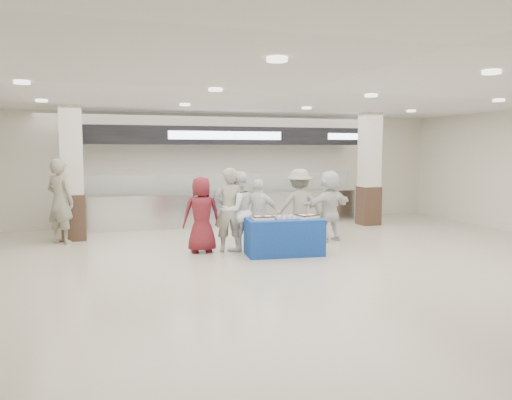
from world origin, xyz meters
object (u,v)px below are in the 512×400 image
object	(u,v)px
display_table	(284,237)
civilian_white	(329,206)
chef_tall	(237,211)
sheet_cake_left	(263,217)
civilian_maroon	(202,214)
chef_short	(259,214)
soldier_bg	(60,201)
soldier_b	(299,206)
sheet_cake_right	(307,216)
cupcake_tray	(284,217)
soldier_a	(229,210)

from	to	relation	value
display_table	civilian_white	distance (m)	2.01
display_table	chef_tall	bearing A→B (deg)	143.52
sheet_cake_left	civilian_maroon	xyz separation A→B (m)	(-1.12, 0.73, 0.01)
sheet_cake_left	chef_short	bearing A→B (deg)	78.42
civilian_maroon	soldier_bg	world-z (taller)	soldier_bg
chef_short	soldier_b	size ratio (longest dim) A/B	0.89
sheet_cake_right	soldier_b	size ratio (longest dim) A/B	0.29
display_table	sheet_cake_right	world-z (taller)	sheet_cake_right
sheet_cake_right	cupcake_tray	xyz separation A→B (m)	(-0.48, 0.06, -0.01)
cupcake_tray	soldier_b	bearing A→B (deg)	54.76
display_table	sheet_cake_right	size ratio (longest dim) A/B	3.10
cupcake_tray	soldier_b	xyz separation A→B (m)	(0.84, 1.18, 0.08)
sheet_cake_left	civilian_maroon	bearing A→B (deg)	147.00
display_table	cupcake_tray	world-z (taller)	cupcake_tray
cupcake_tray	chef_short	world-z (taller)	chef_short
civilian_maroon	soldier_a	bearing A→B (deg)	169.46
soldier_a	sheet_cake_left	bearing A→B (deg)	139.00
cupcake_tray	chef_tall	size ratio (longest dim) A/B	0.24
civilian_maroon	civilian_white	size ratio (longest dim) A/B	0.96
sheet_cake_right	cupcake_tray	bearing A→B (deg)	172.46
sheet_cake_left	chef_tall	xyz separation A→B (m)	(-0.35, 0.69, 0.05)
sheet_cake_left	soldier_bg	world-z (taller)	soldier_bg
chef_short	soldier_bg	size ratio (longest dim) A/B	0.78
cupcake_tray	soldier_bg	bearing A→B (deg)	148.12
civilian_white	soldier_a	bearing A→B (deg)	-8.27
soldier_bg	soldier_b	bearing A→B (deg)	-156.19
sheet_cake_left	civilian_maroon	distance (m)	1.33
sheet_cake_right	soldier_b	distance (m)	1.30
soldier_bg	chef_tall	bearing A→B (deg)	-168.68
civilian_white	chef_tall	bearing A→B (deg)	-9.47
soldier_a	soldier_b	distance (m)	1.91
civilian_maroon	soldier_bg	xyz separation A→B (m)	(-2.89, 2.01, 0.18)
sheet_cake_left	sheet_cake_right	size ratio (longest dim) A/B	0.89
sheet_cake_right	chef_short	world-z (taller)	chef_short
civilian_maroon	soldier_a	distance (m)	0.59
cupcake_tray	soldier_b	world-z (taller)	soldier_b
cupcake_tray	chef_tall	world-z (taller)	chef_tall
display_table	chef_short	distance (m)	0.87
sheet_cake_right	civilian_maroon	xyz separation A→B (m)	(-2.04, 0.83, 0.01)
chef_tall	civilian_white	xyz separation A→B (m)	(2.38, 0.41, -0.01)
chef_tall	soldier_bg	size ratio (longest dim) A/B	0.87
cupcake_tray	soldier_bg	world-z (taller)	soldier_bg
cupcake_tray	soldier_bg	size ratio (longest dim) A/B	0.20
sheet_cake_right	chef_short	xyz separation A→B (m)	(-0.79, 0.77, -0.03)
sheet_cake_right	civilian_white	world-z (taller)	civilian_white
cupcake_tray	civilian_maroon	world-z (taller)	civilian_maroon
chef_tall	chef_short	xyz separation A→B (m)	(0.49, -0.02, -0.08)
sheet_cake_left	soldier_b	bearing A→B (deg)	41.75
sheet_cake_right	soldier_b	bearing A→B (deg)	74.03
civilian_maroon	soldier_a	xyz separation A→B (m)	(0.57, -0.12, 0.09)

